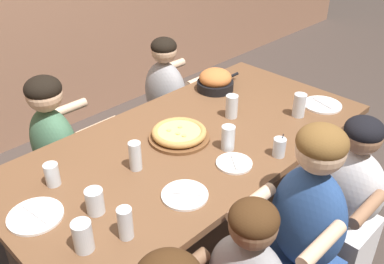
{
  "coord_description": "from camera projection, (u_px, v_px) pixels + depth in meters",
  "views": [
    {
      "loc": [
        -1.39,
        -1.38,
        2.05
      ],
      "look_at": [
        0.0,
        0.0,
        0.85
      ],
      "focal_mm": 40.0,
      "sensor_mm": 36.0,
      "label": 1
    }
  ],
  "objects": [
    {
      "name": "drinking_glass_a",
      "position": [
        232.0,
        106.0,
        2.5
      ],
      "size": [
        0.07,
        0.07,
        0.14
      ],
      "color": "silver",
      "rests_on": "dining_table"
    },
    {
      "name": "empty_plate_a",
      "position": [
        322.0,
        105.0,
        2.65
      ],
      "size": [
        0.24,
        0.24,
        0.02
      ],
      "color": "white",
      "rests_on": "dining_table"
    },
    {
      "name": "diner_far_midleft",
      "position": [
        58.0,
        162.0,
        2.65
      ],
      "size": [
        0.51,
        0.4,
        1.08
      ],
      "rotation": [
        0.0,
        0.0,
        -1.57
      ],
      "color": "#477556",
      "rests_on": "ground"
    },
    {
      "name": "pizza_board_main",
      "position": [
        179.0,
        134.0,
        2.31
      ],
      "size": [
        0.33,
        0.33,
        0.06
      ],
      "color": "brown",
      "rests_on": "dining_table"
    },
    {
      "name": "empty_plate_d",
      "position": [
        234.0,
        163.0,
        2.12
      ],
      "size": [
        0.18,
        0.18,
        0.02
      ],
      "color": "white",
      "rests_on": "dining_table"
    },
    {
      "name": "drinking_glass_c",
      "position": [
        135.0,
        157.0,
        2.06
      ],
      "size": [
        0.06,
        0.06,
        0.15
      ],
      "color": "silver",
      "rests_on": "dining_table"
    },
    {
      "name": "diner_near_center",
      "position": [
        303.0,
        242.0,
        2.01
      ],
      "size": [
        0.51,
        0.4,
        1.19
      ],
      "rotation": [
        0.0,
        0.0,
        1.57
      ],
      "color": "#2D5193",
      "rests_on": "ground"
    },
    {
      "name": "skillet_bowl",
      "position": [
        215.0,
        81.0,
        2.82
      ],
      "size": [
        0.35,
        0.24,
        0.14
      ],
      "color": "black",
      "rests_on": "dining_table"
    },
    {
      "name": "diner_near_midright",
      "position": [
        344.0,
        210.0,
        2.31
      ],
      "size": [
        0.51,
        0.4,
        1.05
      ],
      "rotation": [
        0.0,
        0.0,
        1.57
      ],
      "color": "silver",
      "rests_on": "ground"
    },
    {
      "name": "drinking_glass_f",
      "position": [
        228.0,
        139.0,
        2.22
      ],
      "size": [
        0.07,
        0.07,
        0.13
      ],
      "color": "silver",
      "rests_on": "dining_table"
    },
    {
      "name": "empty_plate_c",
      "position": [
        35.0,
        216.0,
        1.8
      ],
      "size": [
        0.23,
        0.23,
        0.02
      ],
      "color": "white",
      "rests_on": "dining_table"
    },
    {
      "name": "drinking_glass_b",
      "position": [
        83.0,
        238.0,
        1.62
      ],
      "size": [
        0.08,
        0.08,
        0.13
      ],
      "color": "silver",
      "rests_on": "dining_table"
    },
    {
      "name": "dining_table",
      "position": [
        192.0,
        152.0,
        2.36
      ],
      "size": [
        2.11,
        1.03,
        0.8
      ],
      "color": "brown",
      "rests_on": "ground"
    },
    {
      "name": "drinking_glass_d",
      "position": [
        299.0,
        106.0,
        2.52
      ],
      "size": [
        0.07,
        0.07,
        0.14
      ],
      "color": "silver",
      "rests_on": "dining_table"
    },
    {
      "name": "cocktail_glass_blue",
      "position": [
        279.0,
        148.0,
        2.17
      ],
      "size": [
        0.07,
        0.07,
        0.12
      ],
      "color": "silver",
      "rests_on": "dining_table"
    },
    {
      "name": "drinking_glass_h",
      "position": [
        125.0,
        225.0,
        1.68
      ],
      "size": [
        0.06,
        0.06,
        0.14
      ],
      "color": "silver",
      "rests_on": "dining_table"
    },
    {
      "name": "diner_far_midright",
      "position": [
        167.0,
        114.0,
        3.21
      ],
      "size": [
        0.51,
        0.4,
        1.08
      ],
      "rotation": [
        0.0,
        0.0,
        -1.57
      ],
      "color": "#99999E",
      "rests_on": "ground"
    },
    {
      "name": "drinking_glass_e",
      "position": [
        52.0,
        176.0,
        1.97
      ],
      "size": [
        0.07,
        0.07,
        0.11
      ],
      "color": "silver",
      "rests_on": "dining_table"
    },
    {
      "name": "empty_plate_b",
      "position": [
        185.0,
        195.0,
        1.92
      ],
      "size": [
        0.21,
        0.21,
        0.02
      ],
      "color": "white",
      "rests_on": "dining_table"
    },
    {
      "name": "ground_plane",
      "position": [
        192.0,
        245.0,
        2.74
      ],
      "size": [
        18.0,
        18.0,
        0.0
      ],
      "primitive_type": "plane",
      "color": "#423833",
      "rests_on": "ground"
    },
    {
      "name": "drinking_glass_g",
      "position": [
        95.0,
        203.0,
        1.81
      ],
      "size": [
        0.08,
        0.08,
        0.11
      ],
      "color": "silver",
      "rests_on": "dining_table"
    }
  ]
}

